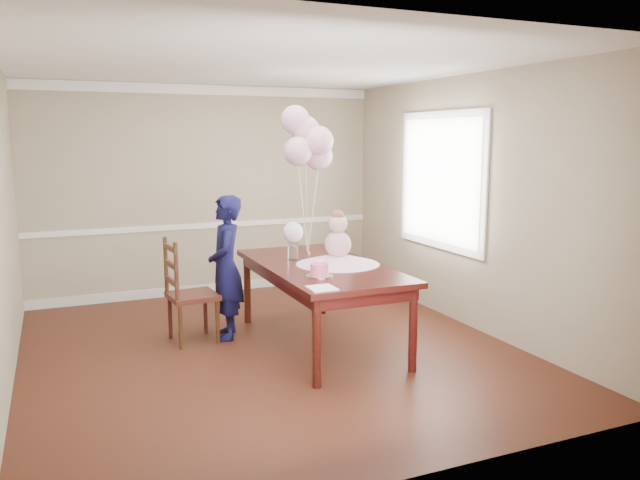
# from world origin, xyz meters

# --- Properties ---
(floor) EXTENTS (4.50, 5.00, 0.00)m
(floor) POSITION_xyz_m (0.00, 0.00, 0.00)
(floor) COLOR #34150D
(floor) RESTS_ON ground
(ceiling) EXTENTS (4.50, 5.00, 0.02)m
(ceiling) POSITION_xyz_m (0.00, 0.00, 2.70)
(ceiling) COLOR white
(ceiling) RESTS_ON wall_back
(wall_back) EXTENTS (4.50, 0.02, 2.70)m
(wall_back) POSITION_xyz_m (0.00, 2.50, 1.35)
(wall_back) COLOR tan
(wall_back) RESTS_ON floor
(wall_front) EXTENTS (4.50, 0.02, 2.70)m
(wall_front) POSITION_xyz_m (0.00, -2.50, 1.35)
(wall_front) COLOR tan
(wall_front) RESTS_ON floor
(wall_right) EXTENTS (0.02, 5.00, 2.70)m
(wall_right) POSITION_xyz_m (2.25, 0.00, 1.35)
(wall_right) COLOR tan
(wall_right) RESTS_ON floor
(chair_rail_trim) EXTENTS (4.50, 0.02, 0.07)m
(chair_rail_trim) POSITION_xyz_m (0.00, 2.49, 0.90)
(chair_rail_trim) COLOR white
(chair_rail_trim) RESTS_ON wall_back
(crown_molding) EXTENTS (4.50, 0.02, 0.12)m
(crown_molding) POSITION_xyz_m (0.00, 2.49, 2.63)
(crown_molding) COLOR white
(crown_molding) RESTS_ON wall_back
(baseboard_trim) EXTENTS (4.50, 0.02, 0.12)m
(baseboard_trim) POSITION_xyz_m (0.00, 2.49, 0.06)
(baseboard_trim) COLOR silver
(baseboard_trim) RESTS_ON floor
(window_frame) EXTENTS (0.02, 1.66, 1.56)m
(window_frame) POSITION_xyz_m (2.23, 0.50, 1.55)
(window_frame) COLOR silver
(window_frame) RESTS_ON wall_right
(window_blinds) EXTENTS (0.01, 1.50, 1.40)m
(window_blinds) POSITION_xyz_m (2.21, 0.50, 1.55)
(window_blinds) COLOR silver
(window_blinds) RESTS_ON wall_right
(dining_table_top) EXTENTS (1.09, 2.17, 0.05)m
(dining_table_top) POSITION_xyz_m (0.51, -0.01, 0.78)
(dining_table_top) COLOR black
(dining_table_top) RESTS_ON table_leg_fl
(table_apron) EXTENTS (0.98, 2.06, 0.11)m
(table_apron) POSITION_xyz_m (0.51, -0.01, 0.70)
(table_apron) COLOR black
(table_apron) RESTS_ON table_leg_fl
(table_leg_fl) EXTENTS (0.08, 0.08, 0.76)m
(table_leg_fl) POSITION_xyz_m (0.06, -1.00, 0.38)
(table_leg_fl) COLOR black
(table_leg_fl) RESTS_ON floor
(table_leg_fr) EXTENTS (0.08, 0.08, 0.76)m
(table_leg_fr) POSITION_xyz_m (0.97, -1.00, 0.38)
(table_leg_fr) COLOR black
(table_leg_fr) RESTS_ON floor
(table_leg_bl) EXTENTS (0.08, 0.08, 0.76)m
(table_leg_bl) POSITION_xyz_m (0.06, 0.99, 0.38)
(table_leg_bl) COLOR black
(table_leg_bl) RESTS_ON floor
(table_leg_br) EXTENTS (0.08, 0.08, 0.76)m
(table_leg_br) POSITION_xyz_m (0.97, 0.99, 0.38)
(table_leg_br) COLOR black
(table_leg_br) RESTS_ON floor
(baby_skirt) EXTENTS (0.83, 0.83, 0.11)m
(baby_skirt) POSITION_xyz_m (0.68, -0.06, 0.87)
(baby_skirt) COLOR #FAB8D0
(baby_skirt) RESTS_ON dining_table_top
(baby_torso) EXTENTS (0.26, 0.26, 0.26)m
(baby_torso) POSITION_xyz_m (0.68, -0.06, 1.01)
(baby_torso) COLOR pink
(baby_torso) RESTS_ON baby_skirt
(baby_head) EXTENTS (0.18, 0.18, 0.18)m
(baby_head) POSITION_xyz_m (0.68, -0.06, 1.21)
(baby_head) COLOR #DBAD97
(baby_head) RESTS_ON baby_torso
(baby_hair) EXTENTS (0.13, 0.13, 0.13)m
(baby_hair) POSITION_xyz_m (0.68, -0.06, 1.28)
(baby_hair) COLOR brown
(baby_hair) RESTS_ON baby_head
(cake_platter) EXTENTS (0.24, 0.24, 0.01)m
(cake_platter) POSITION_xyz_m (0.30, -0.49, 0.82)
(cake_platter) COLOR silver
(cake_platter) RESTS_ON dining_table_top
(birthday_cake) EXTENTS (0.16, 0.16, 0.11)m
(birthday_cake) POSITION_xyz_m (0.30, -0.49, 0.87)
(birthday_cake) COLOR #F64D72
(birthday_cake) RESTS_ON cake_platter
(cake_flower_a) EXTENTS (0.03, 0.03, 0.03)m
(cake_flower_a) POSITION_xyz_m (0.30, -0.49, 0.95)
(cake_flower_a) COLOR white
(cake_flower_a) RESTS_ON birthday_cake
(cake_flower_b) EXTENTS (0.03, 0.03, 0.03)m
(cake_flower_b) POSITION_xyz_m (0.33, -0.47, 0.95)
(cake_flower_b) COLOR white
(cake_flower_b) RESTS_ON birthday_cake
(rose_vase_near) EXTENTS (0.11, 0.11, 0.17)m
(rose_vase_near) POSITION_xyz_m (0.35, 0.32, 0.90)
(rose_vase_near) COLOR silver
(rose_vase_near) RESTS_ON dining_table_top
(roses_near) EXTENTS (0.21, 0.21, 0.21)m
(roses_near) POSITION_xyz_m (0.35, 0.32, 1.09)
(roses_near) COLOR white
(roses_near) RESTS_ON rose_vase_near
(napkin) EXTENTS (0.22, 0.22, 0.01)m
(napkin) POSITION_xyz_m (0.13, -0.92, 0.82)
(napkin) COLOR white
(napkin) RESTS_ON dining_table_top
(balloon_weight) EXTENTS (0.04, 0.04, 0.02)m
(balloon_weight) POSITION_xyz_m (0.62, 0.59, 0.82)
(balloon_weight) COLOR silver
(balloon_weight) RESTS_ON dining_table_top
(balloon_a) EXTENTS (0.30, 0.30, 0.30)m
(balloon_a) POSITION_xyz_m (0.52, 0.59, 1.89)
(balloon_a) COLOR #E9A5BB
(balloon_a) RESTS_ON balloon_ribbon_a
(balloon_b) EXTENTS (0.30, 0.30, 0.30)m
(balloon_b) POSITION_xyz_m (0.73, 0.54, 2.00)
(balloon_b) COLOR #EEA9C7
(balloon_b) RESTS_ON balloon_ribbon_b
(balloon_c) EXTENTS (0.30, 0.30, 0.30)m
(balloon_c) POSITION_xyz_m (0.65, 0.70, 2.11)
(balloon_c) COLOR #DB9BA8
(balloon_c) RESTS_ON balloon_ribbon_c
(balloon_d) EXTENTS (0.30, 0.30, 0.30)m
(balloon_d) POSITION_xyz_m (0.54, 0.72, 2.22)
(balloon_d) COLOR #E2A0C0
(balloon_d) RESTS_ON balloon_ribbon_d
(balloon_e) EXTENTS (0.30, 0.30, 0.30)m
(balloon_e) POSITION_xyz_m (0.79, 0.68, 1.84)
(balloon_e) COLOR #EEA8CB
(balloon_e) RESTS_ON balloon_ribbon_e
(balloon_ribbon_a) EXTENTS (0.10, 0.00, 0.90)m
(balloon_ribbon_a) POSITION_xyz_m (0.57, 0.59, 1.28)
(balloon_ribbon_a) COLOR white
(balloon_ribbon_a) RESTS_ON balloon_weight
(balloon_ribbon_b) EXTENTS (0.11, 0.06, 1.01)m
(balloon_ribbon_b) POSITION_xyz_m (0.68, 0.56, 1.33)
(balloon_ribbon_b) COLOR silver
(balloon_ribbon_b) RESTS_ON balloon_weight
(balloon_ribbon_c) EXTENTS (0.02, 0.10, 1.12)m
(balloon_ribbon_c) POSITION_xyz_m (0.64, 0.64, 1.39)
(balloon_ribbon_c) COLOR white
(balloon_ribbon_c) RESTS_ON balloon_weight
(balloon_ribbon_d) EXTENTS (0.09, 0.11, 1.23)m
(balloon_ribbon_d) POSITION_xyz_m (0.58, 0.66, 1.44)
(balloon_ribbon_d) COLOR white
(balloon_ribbon_d) RESTS_ON balloon_weight
(balloon_ribbon_e) EXTENTS (0.15, 0.08, 0.84)m
(balloon_ribbon_e) POSITION_xyz_m (0.71, 0.63, 1.25)
(balloon_ribbon_e) COLOR white
(balloon_ribbon_e) RESTS_ON balloon_weight
(dining_chair_seat) EXTENTS (0.50, 0.50, 0.05)m
(dining_chair_seat) POSITION_xyz_m (-0.62, 0.59, 0.47)
(dining_chair_seat) COLOR #3D1710
(dining_chair_seat) RESTS_ON chair_leg_fl
(chair_leg_fl) EXTENTS (0.05, 0.05, 0.45)m
(chair_leg_fl) POSITION_xyz_m (-0.79, 0.38, 0.22)
(chair_leg_fl) COLOR #341B0E
(chair_leg_fl) RESTS_ON floor
(chair_leg_fr) EXTENTS (0.05, 0.05, 0.45)m
(chair_leg_fr) POSITION_xyz_m (-0.42, 0.42, 0.22)
(chair_leg_fr) COLOR #311A0D
(chair_leg_fr) RESTS_ON floor
(chair_leg_bl) EXTENTS (0.05, 0.05, 0.45)m
(chair_leg_bl) POSITION_xyz_m (-0.83, 0.76, 0.22)
(chair_leg_bl) COLOR black
(chair_leg_bl) RESTS_ON floor
(chair_leg_br) EXTENTS (0.05, 0.05, 0.45)m
(chair_leg_br) POSITION_xyz_m (-0.46, 0.79, 0.22)
(chair_leg_br) COLOR #36160E
(chair_leg_br) RESTS_ON floor
(chair_back_post_l) EXTENTS (0.05, 0.05, 0.58)m
(chair_back_post_l) POSITION_xyz_m (-0.81, 0.38, 0.77)
(chair_back_post_l) COLOR #36190E
(chair_back_post_l) RESTS_ON dining_chair_seat
(chair_back_post_r) EXTENTS (0.05, 0.05, 0.58)m
(chair_back_post_r) POSITION_xyz_m (-0.85, 0.75, 0.77)
(chair_back_post_r) COLOR #3E2410
(chair_back_post_r) RESTS_ON dining_chair_seat
(chair_slat_low) EXTENTS (0.07, 0.42, 0.05)m
(chair_slat_low) POSITION_xyz_m (-0.83, 0.57, 0.64)
(chair_slat_low) COLOR #3D1D10
(chair_slat_low) RESTS_ON dining_chair_seat
(chair_slat_mid) EXTENTS (0.07, 0.42, 0.05)m
(chair_slat_mid) POSITION_xyz_m (-0.83, 0.57, 0.81)
(chair_slat_mid) COLOR #3D2010
(chair_slat_mid) RESTS_ON dining_chair_seat
(chair_slat_top) EXTENTS (0.07, 0.42, 0.05)m
(chair_slat_top) POSITION_xyz_m (-0.83, 0.57, 0.97)
(chair_slat_top) COLOR #3D1E10
(chair_slat_top) RESTS_ON dining_chair_seat
(woman) EXTENTS (0.49, 0.61, 1.47)m
(woman) POSITION_xyz_m (-0.28, 0.58, 0.73)
(woman) COLOR black
(woman) RESTS_ON floor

